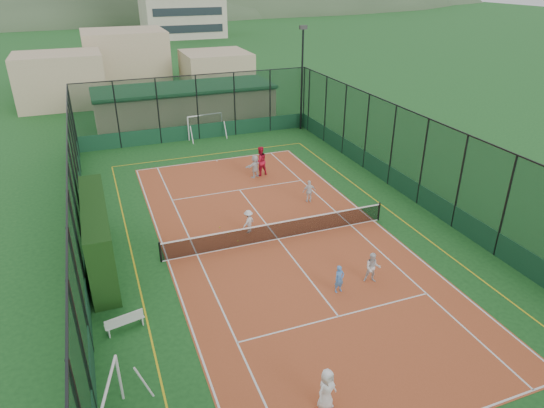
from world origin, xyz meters
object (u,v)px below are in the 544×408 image
Objects in this scene: white_bench at (124,321)px; child_far_back at (255,166)px; futsal_goal_far at (205,126)px; child_near_mid at (339,279)px; floodlight_ne at (302,79)px; child_far_right at (309,191)px; clubhouse at (185,104)px; child_near_right at (373,268)px; child_far_left at (248,221)px; coach at (260,161)px; child_near_left at (327,389)px.

child_far_back is at bearing 40.20° from white_bench.
futsal_goal_far reaches higher than child_near_mid.
child_far_right is at bearing -112.00° from floodlight_ne.
child_near_right is at bearing -84.83° from clubhouse.
child_far_left is 0.64× the size of coach.
child_near_mid is (0.22, -22.03, -0.31)m from futsal_goal_far.
child_near_mid is at bearing -88.37° from clubhouse.
child_far_right is at bearing 45.84° from child_near_left.
child_far_left is 0.93× the size of child_far_right.
child_near_left is (-11.01, -26.68, -3.39)m from floodlight_ne.
clubhouse reaches higher than child_far_back.
child_near_mid is (3.18, 5.14, -0.11)m from child_near_left.
clubhouse is at bearing 83.70° from child_near_mid.
clubhouse is 12.29× the size of child_far_left.
child_near_right reaches higher than white_bench.
child_far_back is (-1.70, 4.62, 0.08)m from child_far_right.
coach is at bearing -87.58° from futsal_goal_far.
child_far_left is at bearing 62.27° from child_near_left.
floodlight_ne is 5.75× the size of white_bench.
child_far_left is (1.27, 11.28, -0.11)m from child_near_left.
floodlight_ne is 0.54× the size of clubhouse.
child_far_back is (1.56, -13.99, -0.82)m from clubhouse.
child_near_mid is at bearing 36.95° from child_near_left.
futsal_goal_far reaches higher than white_bench.
child_near_mid is (-7.83, -21.54, -3.50)m from floodlight_ne.
futsal_goal_far is 1.49× the size of coach.
child_far_right is 5.01m from coach.
child_far_back is (-0.86, 12.82, 0.04)m from child_near_right.
child_far_back is at bearing -147.16° from child_far_left.
child_near_mid is at bearing -17.20° from white_bench.
coach is at bearing -68.24° from child_far_right.
child_near_right is at bearing 26.12° from child_near_left.
coach is (0.43, 0.21, 0.23)m from child_far_back.
floodlight_ne is at bearing 62.08° from child_near_mid.
futsal_goal_far is 21.98m from child_near_right.
clubhouse is 10.90× the size of child_near_right.
futsal_goal_far is at bearing 82.64° from child_near_mid.
clubhouse is 10.60× the size of white_bench.
child_near_right is at bearing -3.56° from child_near_mid.
futsal_goal_far reaches higher than child_far_back.
floodlight_ne is 6.23× the size of child_far_right.
child_near_mid reaches higher than white_bench.
child_near_mid is 12.97m from child_far_back.
white_bench is 13.42m from child_far_right.
coach reaches higher than child_near_mid.
coach is (1.99, -13.78, -0.59)m from clubhouse.
child_near_left is 0.75× the size of coach.
child_near_mid is at bearing 71.79° from child_far_left.
child_near_left is at bearing 52.33° from child_far_back.
white_bench is at bearing 41.52° from child_far_right.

